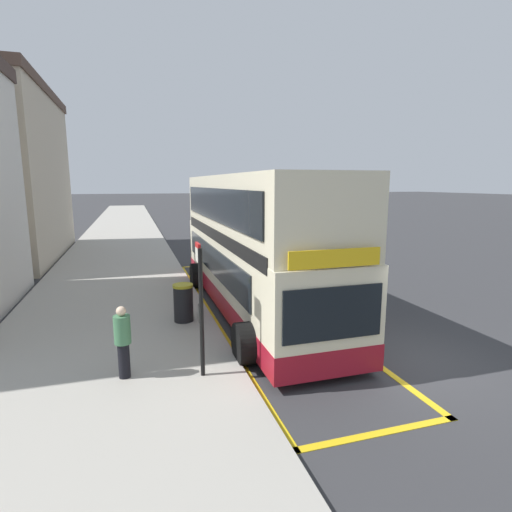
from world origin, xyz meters
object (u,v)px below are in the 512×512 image
bus_stop_sign (201,300)px  pedestrian_waiting_near_sign (123,340)px  double_decker_bus (252,247)px  parked_car_maroon_behind (205,205)px  parked_car_silver_kerbside (234,214)px  litter_bin (183,303)px

bus_stop_sign → pedestrian_waiting_near_sign: size_ratio=1.81×
double_decker_bus → parked_car_maroon_behind: double_decker_bus is taller
bus_stop_sign → parked_car_maroon_behind: (9.54, 53.56, -0.97)m
parked_car_silver_kerbside → bus_stop_sign: bearing=-105.6°
double_decker_bus → bus_stop_sign: size_ratio=4.09×
parked_car_silver_kerbside → pedestrian_waiting_near_sign: size_ratio=2.72×
double_decker_bus → parked_car_silver_kerbside: 31.77m
bus_stop_sign → parked_car_silver_kerbside: size_ratio=0.67×
double_decker_bus → parked_car_silver_kerbside: double_decker_bus is taller
pedestrian_waiting_near_sign → litter_bin: (1.62, 3.18, -0.27)m
parked_car_silver_kerbside → litter_bin: bearing=-107.1°
parked_car_maroon_behind → pedestrian_waiting_near_sign: bearing=-103.7°
parked_car_maroon_behind → double_decker_bus: bearing=-100.1°
bus_stop_sign → litter_bin: 3.66m
pedestrian_waiting_near_sign → parked_car_silver_kerbside: bearing=72.5°
parked_car_silver_kerbside → litter_bin: parked_car_silver_kerbside is taller
double_decker_bus → pedestrian_waiting_near_sign: double_decker_bus is taller
bus_stop_sign → parked_car_maroon_behind: bus_stop_sign is taller
bus_stop_sign → parked_car_maroon_behind: size_ratio=0.67×
bus_stop_sign → litter_bin: bus_stop_sign is taller
double_decker_bus → bus_stop_sign: (-2.46, -4.57, -0.29)m
parked_car_maroon_behind → pedestrian_waiting_near_sign: 54.39m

